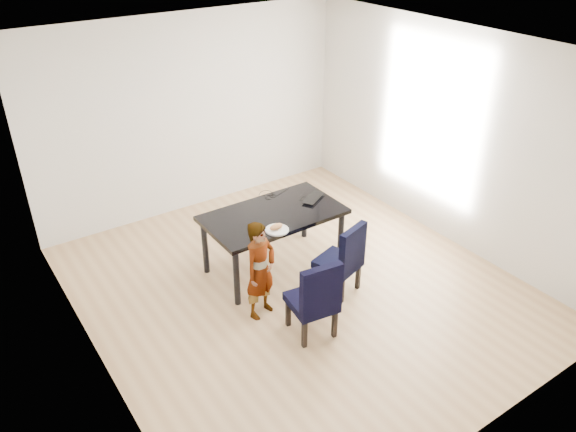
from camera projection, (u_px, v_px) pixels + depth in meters
floor at (298, 287)px, 6.47m from camera, size 4.50×5.00×0.01m
ceiling at (300, 49)px, 5.13m from camera, size 4.50×5.00×0.01m
wall_back at (192, 115)px, 7.60m from camera, size 4.50×0.01×2.70m
wall_front at (502, 309)px, 4.01m from camera, size 4.50×0.01×2.70m
wall_left at (80, 249)px, 4.70m from camera, size 0.01×5.00×2.70m
wall_right at (448, 136)px, 6.91m from camera, size 0.01×5.00×2.70m
dining_table at (274, 241)px, 6.64m from camera, size 1.60×0.90×0.75m
chair_left at (312, 296)px, 5.60m from camera, size 0.49×0.51×0.90m
chair_right at (338, 257)px, 6.22m from camera, size 0.53×0.54×0.88m
child at (260, 270)px, 5.80m from camera, size 0.47×0.38×1.11m
plate at (277, 230)px, 6.12m from camera, size 0.30×0.30×0.01m
sandwich at (276, 227)px, 6.10m from camera, size 0.17×0.10×0.07m
laptop at (309, 197)px, 6.77m from camera, size 0.43×0.38×0.03m
cable_tangle at (271, 197)px, 6.81m from camera, size 0.15×0.15×0.01m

